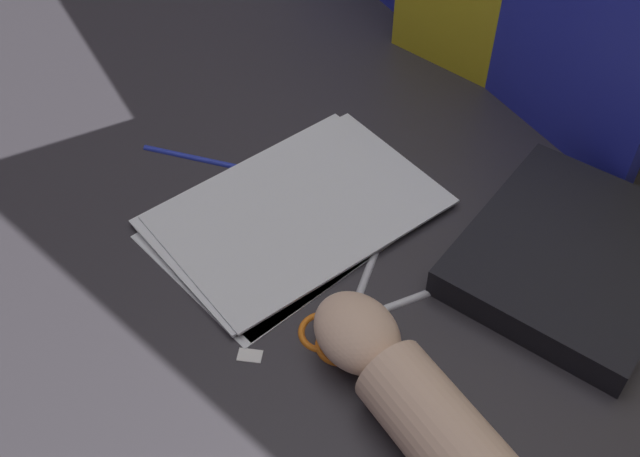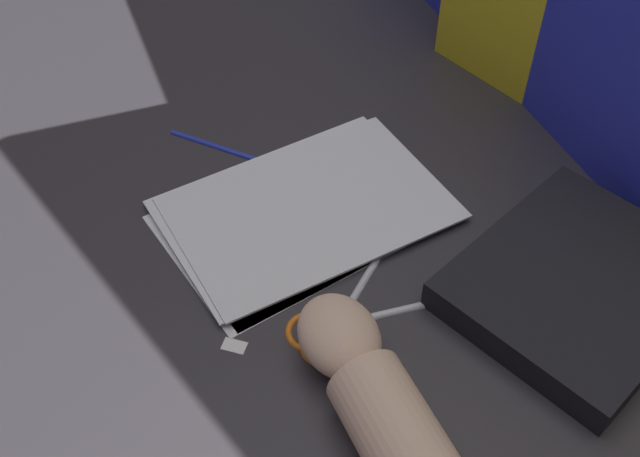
# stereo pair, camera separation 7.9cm
# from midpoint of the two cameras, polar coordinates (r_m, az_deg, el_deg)

# --- Properties ---
(ground_plane) EXTENTS (6.00, 6.00, 0.00)m
(ground_plane) POSITION_cam_midpoint_polar(r_m,az_deg,el_deg) (0.85, -3.34, -1.45)
(ground_plane) COLOR #2D2B30
(paper_stack) EXTENTS (0.23, 0.33, 0.01)m
(paper_stack) POSITION_cam_midpoint_polar(r_m,az_deg,el_deg) (0.88, -4.39, 1.10)
(paper_stack) COLOR white
(paper_stack) RESTS_ON ground_plane
(book_closed) EXTENTS (0.26, 0.30, 0.04)m
(book_closed) POSITION_cam_midpoint_polar(r_m,az_deg,el_deg) (0.85, 16.24, -2.12)
(book_closed) COLOR black
(book_closed) RESTS_ON ground_plane
(scissors) EXTENTS (0.12, 0.18, 0.01)m
(scissors) POSITION_cam_midpoint_polar(r_m,az_deg,el_deg) (0.78, -0.57, -7.05)
(scissors) COLOR silver
(scissors) RESTS_ON ground_plane
(hand_forearm) EXTENTS (0.32, 0.12, 0.07)m
(hand_forearm) POSITION_cam_midpoint_polar(r_m,az_deg,el_deg) (0.68, 5.17, -14.67)
(hand_forearm) COLOR beige
(hand_forearm) RESTS_ON ground_plane
(paper_scrap_near) EXTENTS (0.02, 0.02, 0.00)m
(paper_scrap_near) POSITION_cam_midpoint_polar(r_m,az_deg,el_deg) (0.72, 2.57, -14.43)
(paper_scrap_near) COLOR white
(paper_scrap_near) RESTS_ON ground_plane
(paper_scrap_mid) EXTENTS (0.03, 0.03, 0.00)m
(paper_scrap_mid) POSITION_cam_midpoint_polar(r_m,az_deg,el_deg) (0.77, -8.35, -9.71)
(paper_scrap_mid) COLOR white
(paper_scrap_mid) RESTS_ON ground_plane
(pen) EXTENTS (0.12, 0.08, 0.01)m
(pen) POSITION_cam_midpoint_polar(r_m,az_deg,el_deg) (0.98, -11.93, 5.32)
(pen) COLOR #2333B2
(pen) RESTS_ON ground_plane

